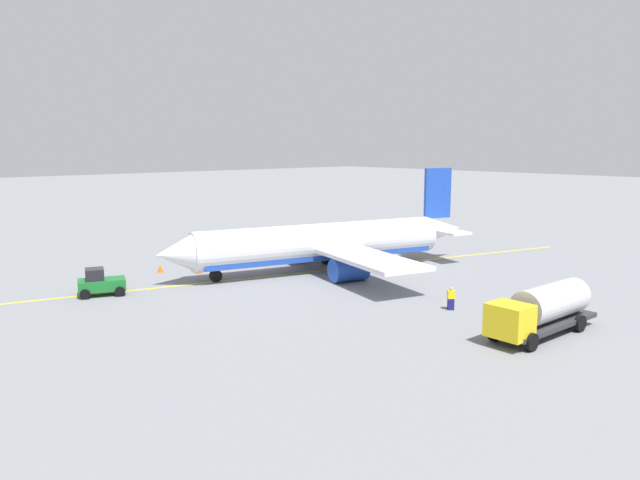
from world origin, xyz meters
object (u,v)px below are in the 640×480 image
Objects in this scene: refueling_worker at (451,299)px; safety_cone_wingtip at (160,269)px; pushback_tug at (100,283)px; airplane at (325,244)px; fuel_tanker at (542,309)px; safety_cone_nose at (199,270)px.

refueling_worker is 2.49× the size of safety_cone_wingtip.
refueling_worker is (-17.34, 21.40, -0.19)m from pushback_tug.
airplane reaches higher than pushback_tug.
fuel_tanker reaches higher than safety_cone_wingtip.
fuel_tanker is at bearing 82.27° from airplane.
pushback_tug is 5.93× the size of safety_cone_wingtip.
safety_cone_wingtip is at bearing -38.77° from airplane.
refueling_worker reaches higher than safety_cone_nose.
airplane is 46.70× the size of safety_cone_nose.
airplane reaches higher than refueling_worker.
pushback_tug reaches higher than safety_cone_nose.
safety_cone_wingtip is (9.58, -26.35, -0.48)m from refueling_worker.
safety_cone_wingtip is (12.17, -9.77, -2.26)m from airplane.
safety_cone_nose is at bearing 127.97° from safety_cone_wingtip.
safety_cone_nose is (6.54, -30.74, -1.37)m from fuel_tanker.
pushback_tug is 27.54m from refueling_worker.
fuel_tanker is 7.51m from refueling_worker.
pushback_tug is 5.94× the size of safety_cone_nose.
airplane reaches higher than safety_cone_wingtip.
airplane is 24.24m from fuel_tanker.
safety_cone_nose is at bearing -72.80° from refueling_worker.
fuel_tanker is (3.26, 24.00, -0.89)m from airplane.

